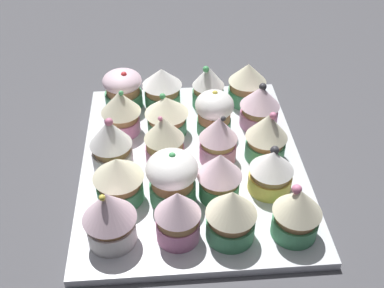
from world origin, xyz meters
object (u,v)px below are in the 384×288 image
(cupcake_4, at_px, (260,105))
(cupcake_17, at_px, (231,214))
(cupcake_3, at_px, (123,89))
(cupcake_12, at_px, (271,170))
(cupcake_6, at_px, (167,114))
(cupcake_10, at_px, (164,140))
(cupcake_16, at_px, (297,212))
(cupcake_11, at_px, (111,145))
(cupcake_2, at_px, (162,86))
(cupcake_7, at_px, (121,111))
(cupcake_15, at_px, (119,178))
(cupcake_18, at_px, (178,215))
(cupcake_9, at_px, (218,140))
(cupcake_8, at_px, (266,135))
(cupcake_13, at_px, (220,175))
(cupcake_0, at_px, (247,83))
(cupcake_5, at_px, (214,112))
(baking_tray, at_px, (192,163))
(cupcake_1, at_px, (208,86))
(cupcake_19, at_px, (109,216))
(cupcake_14, at_px, (172,177))

(cupcake_4, height_order, cupcake_17, same)
(cupcake_3, xyz_separation_m, cupcake_12, (-0.20, 0.21, -0.00))
(cupcake_6, relative_size, cupcake_10, 0.84)
(cupcake_16, bearing_deg, cupcake_11, -31.64)
(cupcake_2, relative_size, cupcake_7, 0.92)
(cupcake_6, relative_size, cupcake_15, 0.99)
(cupcake_18, bearing_deg, cupcake_9, -115.17)
(cupcake_8, height_order, cupcake_13, cupcake_8)
(cupcake_0, xyz_separation_m, cupcake_6, (0.14, 0.07, -0.00))
(cupcake_5, bearing_deg, cupcake_12, 114.81)
(baking_tray, bearing_deg, cupcake_18, 78.84)
(cupcake_17, bearing_deg, cupcake_5, -91.05)
(cupcake_1, relative_size, cupcake_10, 0.95)
(cupcake_3, xyz_separation_m, cupcake_18, (-0.07, 0.29, 0.01))
(cupcake_4, distance_m, cupcake_6, 0.14)
(cupcake_1, relative_size, cupcake_6, 1.13)
(cupcake_1, xyz_separation_m, cupcake_4, (-0.07, 0.06, -0.00))
(cupcake_3, bearing_deg, cupcake_7, 90.31)
(cupcake_8, height_order, cupcake_19, cupcake_19)
(cupcake_8, distance_m, cupcake_9, 0.07)
(baking_tray, bearing_deg, cupcake_5, -120.58)
(cupcake_8, height_order, cupcake_16, cupcake_8)
(baking_tray, height_order, cupcake_17, cupcake_17)
(baking_tray, relative_size, cupcake_9, 5.12)
(baking_tray, xyz_separation_m, cupcake_9, (-0.04, 0.00, 0.04))
(cupcake_4, xyz_separation_m, cupcake_11, (0.22, 0.08, 0.00))
(cupcake_6, distance_m, cupcake_10, 0.07)
(cupcake_7, relative_size, cupcake_17, 0.99)
(cupcake_0, xyz_separation_m, cupcake_1, (0.07, 0.01, 0.00))
(cupcake_4, xyz_separation_m, cupcake_15, (0.21, 0.15, -0.00))
(cupcake_4, xyz_separation_m, cupcake_19, (0.22, 0.22, 0.00))
(cupcake_3, distance_m, cupcake_13, 0.26)
(cupcake_2, xyz_separation_m, cupcake_4, (-0.15, 0.07, 0.00))
(cupcake_0, relative_size, cupcake_6, 1.07)
(cupcake_17, xyz_separation_m, cupcake_19, (0.14, -0.01, 0.00))
(cupcake_10, bearing_deg, cupcake_6, -94.63)
(baking_tray, bearing_deg, cupcake_0, -125.49)
(cupcake_5, distance_m, cupcake_18, 0.22)
(cupcake_5, distance_m, cupcake_14, 0.16)
(cupcake_4, relative_size, cupcake_9, 0.98)
(cupcake_9, relative_size, cupcake_15, 1.11)
(cupcake_13, bearing_deg, cupcake_9, -95.68)
(cupcake_5, distance_m, cupcake_17, 0.21)
(cupcake_3, distance_m, cupcake_14, 0.23)
(cupcake_4, bearing_deg, cupcake_3, -18.11)
(cupcake_1, bearing_deg, cupcake_11, 43.66)
(cupcake_7, bearing_deg, cupcake_14, 114.94)
(cupcake_3, bearing_deg, cupcake_9, 132.88)
(cupcake_3, distance_m, cupcake_5, 0.16)
(baking_tray, height_order, cupcake_13, cupcake_13)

